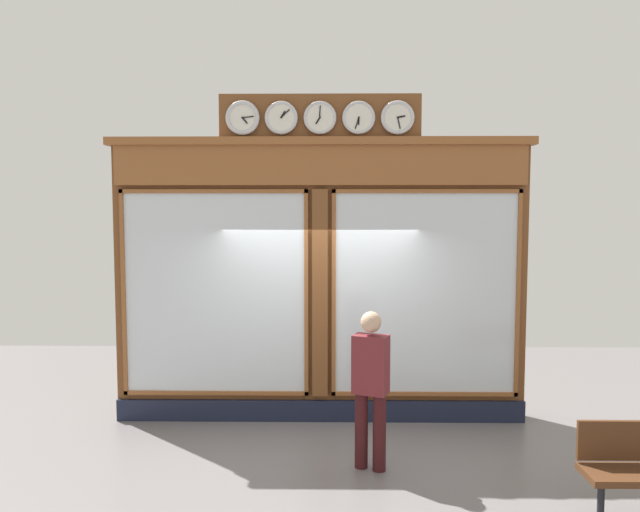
% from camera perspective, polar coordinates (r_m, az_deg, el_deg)
% --- Properties ---
extents(shop_facade, '(5.41, 0.42, 4.20)m').
position_cam_1_polar(shop_facade, '(7.63, 0.01, -2.11)').
color(shop_facade, brown).
rests_on(shop_facade, ground_plane).
extents(pedestrian, '(0.42, 0.34, 1.69)m').
position_cam_1_polar(pedestrian, '(6.31, 4.96, -12.23)').
color(pedestrian, '#3A1316').
rests_on(pedestrian, ground_plane).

